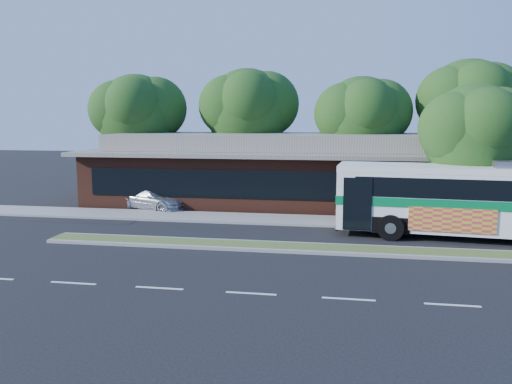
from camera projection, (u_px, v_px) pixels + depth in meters
ground at (347, 255)px, 19.96m from camera, size 120.00×120.00×0.00m
median_strip at (346, 250)px, 20.53m from camera, size 26.00×1.10×0.15m
sidewalk at (345, 222)px, 26.19m from camera, size 44.00×2.60×0.12m
parking_lot at (66, 202)px, 32.66m from camera, size 14.00×12.00×0.01m
plaza_building at (345, 170)px, 32.33m from camera, size 33.20×11.20×4.45m
tree_bg_a at (143, 113)px, 36.27m from camera, size 6.47×5.80×8.63m
tree_bg_b at (253, 109)px, 35.90m from camera, size 6.69×6.00×9.00m
tree_bg_c at (367, 116)px, 33.69m from camera, size 6.24×5.60×8.26m
tree_bg_d at (474, 104)px, 33.41m from camera, size 6.91×6.20×9.37m
transit_bus at (484, 195)px, 22.38m from camera, size 13.02×3.97×3.60m
sedan at (151, 198)px, 30.05m from camera, size 4.89×3.13×1.32m
sidewalk_tree at (481, 132)px, 24.03m from camera, size 5.40×4.84×7.09m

